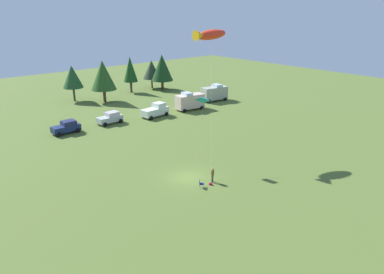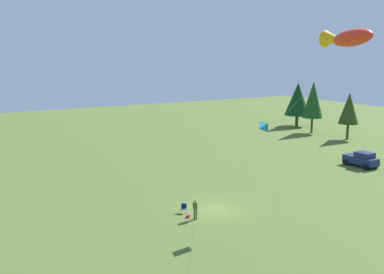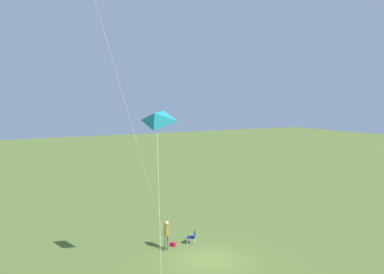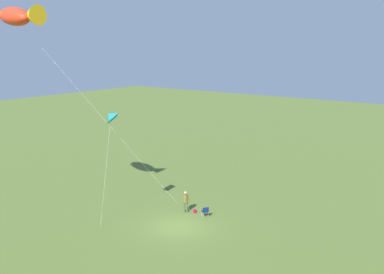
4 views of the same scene
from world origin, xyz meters
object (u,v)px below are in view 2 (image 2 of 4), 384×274
at_px(car_navy_hatch, 361,159).
at_px(kite_delta_teal, 268,126).
at_px(kite_large_fish, 347,38).
at_px(folding_chair, 184,207).
at_px(person_kite_flyer, 195,208).
at_px(backpack_on_grass, 188,216).

bearing_deg(car_navy_hatch, kite_delta_teal, -70.58).
distance_m(car_navy_hatch, kite_large_fish, 26.04).
bearing_deg(folding_chair, person_kite_flyer, 41.58).
bearing_deg(car_navy_hatch, kite_large_fish, -56.64).
bearing_deg(folding_chair, backpack_on_grass, 25.74).
relative_size(kite_large_fish, kite_delta_teal, 1.85).
relative_size(folding_chair, kite_large_fish, 0.05).
bearing_deg(car_navy_hatch, person_kite_flyer, -80.40).
height_order(person_kite_flyer, folding_chair, person_kite_flyer).
bearing_deg(kite_delta_teal, person_kite_flyer, -121.58).
distance_m(folding_chair, car_navy_hatch, 27.17).
bearing_deg(backpack_on_grass, car_navy_hatch, 99.50).
height_order(folding_chair, kite_large_fish, kite_large_fish).
height_order(person_kite_flyer, car_navy_hatch, car_navy_hatch).
xyz_separation_m(backpack_on_grass, kite_delta_teal, (3.70, 5.40, 7.90)).
distance_m(backpack_on_grass, kite_delta_teal, 10.25).
relative_size(person_kite_flyer, car_navy_hatch, 0.41).
height_order(car_navy_hatch, kite_large_fish, kite_large_fish).
relative_size(folding_chair, car_navy_hatch, 0.19).
bearing_deg(folding_chair, kite_delta_teal, 84.14).
bearing_deg(kite_large_fish, folding_chair, -135.81).
xyz_separation_m(folding_chair, kite_large_fish, (9.15, 8.89, 14.46)).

